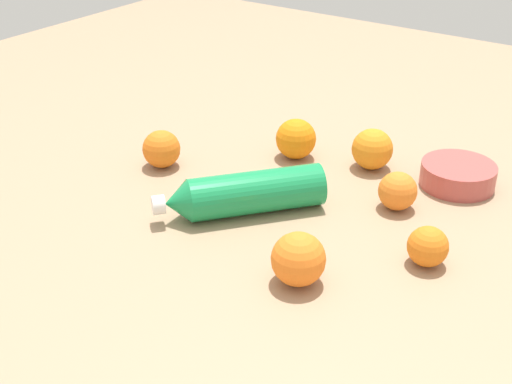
# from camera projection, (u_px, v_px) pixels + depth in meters

# --- Properties ---
(ground_plane) EXTENTS (2.40, 2.40, 0.00)m
(ground_plane) POSITION_uv_depth(u_px,v_px,m) (261.00, 217.00, 1.13)
(ground_plane) COLOR #9E7F60
(water_bottle) EXTENTS (0.22, 0.25, 0.07)m
(water_bottle) POSITION_uv_depth(u_px,v_px,m) (243.00, 194.00, 1.13)
(water_bottle) COLOR #198C4C
(water_bottle) RESTS_ON ground_plane
(orange_0) EXTENTS (0.06, 0.06, 0.06)m
(orange_0) POSITION_uv_depth(u_px,v_px,m) (428.00, 246.00, 1.00)
(orange_0) COLOR orange
(orange_0) RESTS_ON ground_plane
(orange_1) EXTENTS (0.06, 0.06, 0.06)m
(orange_1) POSITION_uv_depth(u_px,v_px,m) (398.00, 191.00, 1.14)
(orange_1) COLOR orange
(orange_1) RESTS_ON ground_plane
(orange_2) EXTENTS (0.07, 0.07, 0.07)m
(orange_2) POSITION_uv_depth(u_px,v_px,m) (161.00, 149.00, 1.28)
(orange_2) COLOR orange
(orange_2) RESTS_ON ground_plane
(orange_3) EXTENTS (0.08, 0.08, 0.08)m
(orange_3) POSITION_uv_depth(u_px,v_px,m) (296.00, 139.00, 1.31)
(orange_3) COLOR orange
(orange_3) RESTS_ON ground_plane
(orange_4) EXTENTS (0.08, 0.08, 0.08)m
(orange_4) POSITION_uv_depth(u_px,v_px,m) (298.00, 259.00, 0.95)
(orange_4) COLOR orange
(orange_4) RESTS_ON ground_plane
(orange_5) EXTENTS (0.08, 0.08, 0.08)m
(orange_5) POSITION_uv_depth(u_px,v_px,m) (372.00, 149.00, 1.27)
(orange_5) COLOR orange
(orange_5) RESTS_ON ground_plane
(ceramic_bowl) EXTENTS (0.13, 0.13, 0.04)m
(ceramic_bowl) POSITION_uv_depth(u_px,v_px,m) (458.00, 175.00, 1.22)
(ceramic_bowl) COLOR #B24C47
(ceramic_bowl) RESTS_ON ground_plane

